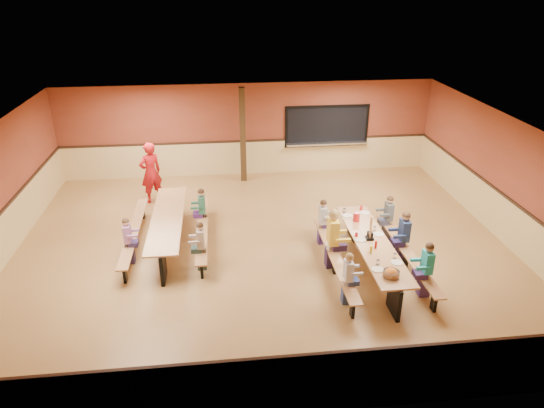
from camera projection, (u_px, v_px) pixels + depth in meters
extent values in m
plane|color=olive|center=(263.00, 248.00, 11.84)|extent=(12.00, 12.00, 0.00)
cube|color=brown|center=(248.00, 130.00, 15.68)|extent=(12.00, 0.04, 3.00)
cube|color=brown|center=(297.00, 337.00, 6.70)|extent=(12.00, 0.04, 3.00)
cube|color=brown|center=(507.00, 181.00, 11.80)|extent=(0.04, 10.00, 3.00)
cube|color=white|center=(262.00, 129.00, 10.55)|extent=(12.00, 10.00, 0.04)
cube|color=black|center=(327.00, 126.00, 15.90)|extent=(2.60, 0.06, 1.20)
cube|color=silver|center=(327.00, 143.00, 16.06)|extent=(2.70, 0.28, 0.06)
cube|color=#322210|center=(243.00, 136.00, 15.12)|extent=(0.18, 0.18, 3.00)
cube|color=#B07646|center=(372.00, 242.00, 10.64)|extent=(0.75, 3.60, 0.04)
cube|color=black|center=(394.00, 298.00, 9.41)|extent=(0.08, 0.60, 0.70)
cube|color=black|center=(353.00, 225.00, 12.19)|extent=(0.08, 0.60, 0.70)
cube|color=#B07646|center=(335.00, 256.00, 10.68)|extent=(0.26, 3.60, 0.04)
cube|color=black|center=(334.00, 264.00, 10.78)|extent=(0.06, 0.18, 0.41)
cube|color=#B07646|center=(407.00, 251.00, 10.85)|extent=(0.26, 3.60, 0.04)
cube|color=black|center=(406.00, 260.00, 10.95)|extent=(0.06, 0.18, 0.41)
cube|color=#B07646|center=(167.00, 218.00, 11.71)|extent=(0.75, 3.60, 0.04)
cube|color=black|center=(163.00, 265.00, 10.48)|extent=(0.08, 0.60, 0.70)
cube|color=black|center=(173.00, 204.00, 13.26)|extent=(0.08, 0.60, 0.70)
cube|color=#B07646|center=(134.00, 230.00, 11.75)|extent=(0.26, 3.60, 0.04)
cube|color=black|center=(135.00, 238.00, 11.85)|extent=(0.06, 0.18, 0.41)
cube|color=#B07646|center=(202.00, 227.00, 11.92)|extent=(0.26, 3.60, 0.04)
cube|color=black|center=(203.00, 235.00, 12.02)|extent=(0.06, 0.18, 0.41)
imported|color=#B11418|center=(151.00, 173.00, 13.92)|extent=(0.78, 0.72, 1.80)
cylinder|color=red|center=(356.00, 217.00, 11.48)|extent=(0.16, 0.16, 0.22)
cube|color=black|center=(370.00, 235.00, 10.78)|extent=(0.10, 0.14, 0.13)
cylinder|color=yellow|center=(371.00, 249.00, 10.17)|extent=(0.06, 0.06, 0.17)
cylinder|color=#B2140F|center=(376.00, 245.00, 10.35)|extent=(0.06, 0.06, 0.17)
cube|color=black|center=(370.00, 238.00, 10.71)|extent=(0.16, 0.16, 0.06)
cube|color=#B07646|center=(371.00, 227.00, 10.59)|extent=(0.02, 0.09, 0.50)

